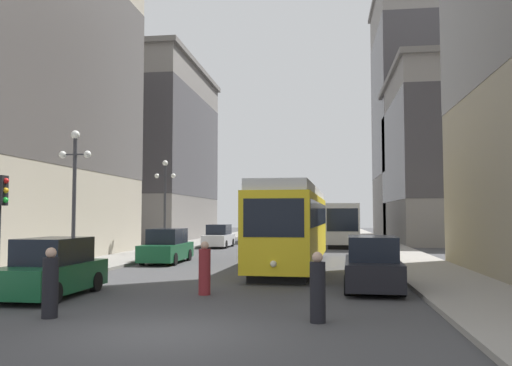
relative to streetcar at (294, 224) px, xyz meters
name	(u,v)px	position (x,y,z in m)	size (l,w,h in m)	color
ground_plane	(163,334)	(-1.86, -15.10, -2.10)	(200.00, 200.00, 0.00)	#424244
sidewalk_left	(209,240)	(-9.88, 24.90, -2.03)	(3.39, 120.00, 0.15)	gray
sidewalk_right	(375,241)	(6.15, 24.90, -2.03)	(3.39, 120.00, 0.15)	gray
streetcar	(294,224)	(0.00, 0.00, 0.00)	(3.15, 14.79, 3.89)	black
transit_bus	(342,222)	(2.96, 19.17, -0.15)	(2.92, 11.93, 3.45)	black
parked_car_left_near	(52,269)	(-6.88, -10.58, -1.26)	(1.93, 4.30, 1.82)	black
parked_car_left_mid	(167,247)	(-6.88, 1.30, -1.26)	(1.92, 4.69, 1.82)	black
parked_car_right_far	(372,265)	(3.16, -7.76, -1.26)	(2.04, 4.63, 1.82)	black
parked_car_left_far	(219,237)	(-6.88, 14.99, -1.26)	(1.92, 4.51, 1.82)	black
pedestrian_crossing_near	(50,285)	(-5.16, -13.78, -1.30)	(0.39, 0.39, 1.73)	black
pedestrian_crossing_far	(205,270)	(-2.25, -9.58, -1.31)	(0.38, 0.38, 1.70)	maroon
pedestrian_on_sidewalk	(318,290)	(1.40, -13.48, -1.33)	(0.37, 0.37, 1.66)	black
traffic_light_near_left	(0,202)	(-8.56, -10.80, 0.84)	(0.47, 0.36, 3.63)	#232328
lamp_post_left_near	(74,180)	(-8.78, -5.49, 1.91)	(1.41, 0.36, 5.94)	#333338
lamp_post_left_far	(165,192)	(-8.78, 6.86, 1.94)	(1.41, 0.36, 5.98)	#333338
building_left_corner	(147,151)	(-17.25, 27.16, 7.29)	(11.97, 19.60, 18.29)	gray
building_right_midblock	(448,155)	(13.01, 24.87, 6.12)	(10.93, 17.40, 16.02)	gray
building_right_far	(441,109)	(15.31, 38.28, 13.13)	(15.53, 16.11, 29.54)	gray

